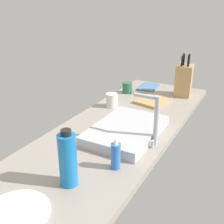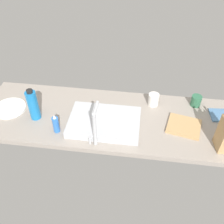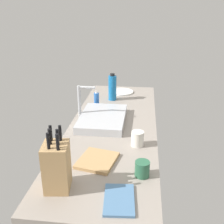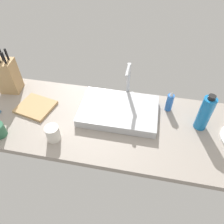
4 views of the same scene
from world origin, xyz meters
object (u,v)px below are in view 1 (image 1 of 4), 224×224
(coffee_mug, at_px, (112,100))
(soap_bottle, at_px, (116,155))
(knife_block, at_px, (184,80))
(cutting_board, at_px, (153,101))
(water_bottle, at_px, (68,159))
(dish_towel, at_px, (149,87))
(sink_basin, at_px, (126,130))
(dinner_plate, at_px, (16,213))
(ceramic_cup, at_px, (127,88))
(faucet, at_px, (154,117))

(coffee_mug, bearing_deg, soap_bottle, 29.96)
(knife_block, distance_m, cutting_board, 0.30)
(water_bottle, xyz_separation_m, dish_towel, (-1.32, -0.19, -0.11))
(water_bottle, bearing_deg, sink_basin, 178.56)
(sink_basin, relative_size, water_bottle, 1.98)
(coffee_mug, bearing_deg, dinner_plate, 10.41)
(knife_block, bearing_deg, coffee_mug, -45.19)
(cutting_board, bearing_deg, sink_basin, 5.53)
(soap_bottle, bearing_deg, water_bottle, -30.87)
(cutting_board, height_order, soap_bottle, soap_bottle)
(cutting_board, distance_m, soap_bottle, 0.86)
(water_bottle, distance_m, ceramic_cup, 1.16)
(faucet, height_order, coffee_mug, faucet)
(sink_basin, bearing_deg, cutting_board, -174.47)
(cutting_board, height_order, coffee_mug, coffee_mug)
(dish_towel, xyz_separation_m, ceramic_cup, (0.20, -0.10, 0.03))
(cutting_board, distance_m, dish_towel, 0.33)
(dinner_plate, relative_size, coffee_mug, 2.53)
(knife_block, bearing_deg, water_bottle, -11.86)
(soap_bottle, height_order, ceramic_cup, soap_bottle)
(faucet, height_order, ceramic_cup, faucet)
(coffee_mug, relative_size, ceramic_cup, 1.13)
(ceramic_cup, bearing_deg, knife_block, 110.18)
(sink_basin, relative_size, soap_bottle, 3.26)
(knife_block, height_order, soap_bottle, knife_block)
(cutting_board, bearing_deg, coffee_mug, -45.04)
(water_bottle, height_order, dish_towel, water_bottle)
(coffee_mug, bearing_deg, cutting_board, 134.96)
(cutting_board, height_order, water_bottle, water_bottle)
(faucet, xyz_separation_m, coffee_mug, (-0.36, -0.43, -0.11))
(faucet, xyz_separation_m, ceramic_cup, (-0.67, -0.46, -0.11))
(sink_basin, distance_m, dish_towel, 0.86)
(soap_bottle, distance_m, dish_towel, 1.18)
(faucet, bearing_deg, cutting_board, -159.31)
(sink_basin, xyz_separation_m, coffee_mug, (-0.32, -0.26, 0.02))
(soap_bottle, xyz_separation_m, dinner_plate, (0.41, -0.17, -0.06))
(coffee_mug, height_order, ceramic_cup, coffee_mug)
(sink_basin, height_order, ceramic_cup, ceramic_cup)
(sink_basin, relative_size, dish_towel, 2.29)
(soap_bottle, height_order, coffee_mug, soap_bottle)
(faucet, height_order, dinner_plate, faucet)
(faucet, bearing_deg, sink_basin, -100.67)
(ceramic_cup, bearing_deg, soap_bottle, 22.88)
(knife_block, bearing_deg, soap_bottle, -6.81)
(knife_block, distance_m, coffee_mug, 0.58)
(dish_towel, bearing_deg, knife_block, 79.19)
(dish_towel, bearing_deg, ceramic_cup, -25.75)
(dish_towel, bearing_deg, cutting_board, 26.64)
(coffee_mug, bearing_deg, faucet, 50.17)
(knife_block, relative_size, ceramic_cup, 3.76)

